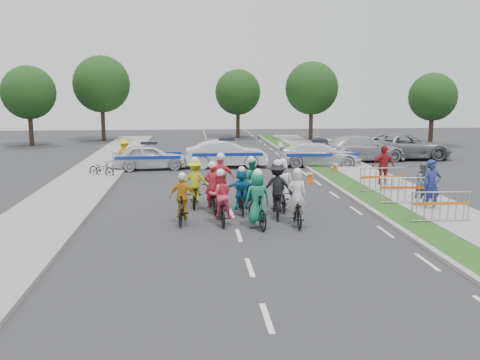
{
  "coord_description": "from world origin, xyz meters",
  "views": [
    {
      "loc": [
        -1.43,
        -15.7,
        4.37
      ],
      "look_at": [
        0.37,
        3.67,
        1.1
      ],
      "focal_mm": 40.0,
      "sensor_mm": 36.0,
      "label": 1
    }
  ],
  "objects": [
    {
      "name": "sidewalk_left",
      "position": [
        -6.5,
        5.0,
        0.07
      ],
      "size": [
        3.0,
        60.0,
        0.13
      ],
      "primitive_type": "cube",
      "color": "gray",
      "rests_on": "ground"
    },
    {
      "name": "civilian_sedan",
      "position": [
        9.16,
        16.55,
        0.8
      ],
      "size": [
        5.82,
        3.05,
        1.61
      ],
      "primitive_type": "imported",
      "rotation": [
        0.0,
        0.0,
        1.72
      ],
      "color": "#ACACB1",
      "rests_on": "ground"
    },
    {
      "name": "tree_3",
      "position": [
        -9.0,
        32.0,
        4.89
      ],
      "size": [
        4.9,
        4.9,
        7.35
      ],
      "color": "#382619",
      "rests_on": "ground"
    },
    {
      "name": "barrier_1",
      "position": [
        6.7,
        3.61,
        0.56
      ],
      "size": [
        2.04,
        0.69,
        1.12
      ],
      "primitive_type": null,
      "rotation": [
        0.0,
        0.0,
        -0.1
      ],
      "color": "#A5A8AD",
      "rests_on": "ground"
    },
    {
      "name": "tree_1",
      "position": [
        9.0,
        30.0,
        4.54
      ],
      "size": [
        4.55,
        4.55,
        6.82
      ],
      "color": "#382619",
      "rests_on": "ground"
    },
    {
      "name": "rider_5",
      "position": [
        0.36,
        2.9,
        0.73
      ],
      "size": [
        1.38,
        1.65,
        1.73
      ],
      "rotation": [
        0.0,
        0.0,
        3.14
      ],
      "color": "black",
      "rests_on": "ground"
    },
    {
      "name": "rider_8",
      "position": [
        0.86,
        4.37,
        0.71
      ],
      "size": [
        0.83,
        1.91,
        1.91
      ],
      "rotation": [
        0.0,
        0.0,
        3.2
      ],
      "color": "black",
      "rests_on": "ground"
    },
    {
      "name": "police_car_2",
      "position": [
        6.02,
        14.58,
        0.7
      ],
      "size": [
        5.05,
        2.62,
        1.4
      ],
      "primitive_type": "imported",
      "rotation": [
        0.0,
        0.0,
        1.43
      ],
      "color": "silver",
      "rests_on": "ground"
    },
    {
      "name": "rider_1",
      "position": [
        0.68,
        0.93,
        0.75
      ],
      "size": [
        0.89,
        1.9,
        1.93
      ],
      "rotation": [
        0.0,
        0.0,
        3.33
      ],
      "color": "black",
      "rests_on": "ground"
    },
    {
      "name": "rider_4",
      "position": [
        1.56,
        2.44,
        0.78
      ],
      "size": [
        1.2,
        2.06,
        2.02
      ],
      "rotation": [
        0.0,
        0.0,
        3.0
      ],
      "color": "black",
      "rests_on": "ground"
    },
    {
      "name": "spectator_0",
      "position": [
        7.29,
        2.68,
        0.95
      ],
      "size": [
        0.7,
        0.47,
        1.9
      ],
      "primitive_type": "imported",
      "rotation": [
        0.0,
        0.0,
        0.02
      ],
      "color": "navy",
      "rests_on": "ground"
    },
    {
      "name": "rider_0",
      "position": [
        1.99,
        1.1,
        0.63
      ],
      "size": [
        0.74,
        1.9,
        1.91
      ],
      "rotation": [
        0.0,
        0.0,
        3.09
      ],
      "color": "black",
      "rests_on": "ground"
    },
    {
      "name": "tree_2",
      "position": [
        18.0,
        26.0,
        3.83
      ],
      "size": [
        3.85,
        3.85,
        5.77
      ],
      "color": "#382619",
      "rests_on": "ground"
    },
    {
      "name": "tree_4",
      "position": [
        3.0,
        34.0,
        4.19
      ],
      "size": [
        4.2,
        4.2,
        6.3
      ],
      "color": "#382619",
      "rests_on": "ground"
    },
    {
      "name": "civilian_suv",
      "position": [
        12.3,
        17.27,
        0.8
      ],
      "size": [
        5.84,
        2.78,
        1.61
      ],
      "primitive_type": "imported",
      "rotation": [
        0.0,
        0.0,
        1.55
      ],
      "color": "slate",
      "rests_on": "ground"
    },
    {
      "name": "spectator_1",
      "position": [
        7.72,
        4.29,
        0.79
      ],
      "size": [
        0.92,
        0.82,
        1.57
      ],
      "primitive_type": "imported",
      "rotation": [
        0.0,
        0.0,
        0.34
      ],
      "color": "slate",
      "rests_on": "ground"
    },
    {
      "name": "cone_1",
      "position": [
        6.29,
        12.05,
        0.34
      ],
      "size": [
        0.4,
        0.4,
        0.7
      ],
      "color": "#F24C0C",
      "rests_on": "ground"
    },
    {
      "name": "rider_10",
      "position": [
        -1.28,
        4.3,
        0.74
      ],
      "size": [
        1.11,
        1.93,
        1.91
      ],
      "rotation": [
        0.0,
        0.0,
        3.04
      ],
      "color": "black",
      "rests_on": "ground"
    },
    {
      "name": "rider_3",
      "position": [
        -1.71,
        1.61,
        0.68
      ],
      "size": [
        0.92,
        1.71,
        1.75
      ],
      "rotation": [
        0.0,
        0.0,
        3.01
      ],
      "color": "black",
      "rests_on": "ground"
    },
    {
      "name": "tree_0",
      "position": [
        -14.0,
        28.0,
        4.19
      ],
      "size": [
        4.2,
        4.2,
        6.3
      ],
      "color": "#382619",
      "rests_on": "ground"
    },
    {
      "name": "cone_0",
      "position": [
        4.24,
        9.06,
        0.34
      ],
      "size": [
        0.4,
        0.4,
        0.7
      ],
      "color": "#F24C0C",
      "rests_on": "ground"
    },
    {
      "name": "police_car_1",
      "position": [
        0.62,
        14.68,
        0.76
      ],
      "size": [
        4.66,
        1.69,
        1.53
      ],
      "primitive_type": "imported",
      "rotation": [
        0.0,
        0.0,
        1.59
      ],
      "color": "silver",
      "rests_on": "ground"
    },
    {
      "name": "ground",
      "position": [
        0.0,
        0.0,
        0.0
      ],
      "size": [
        90.0,
        90.0,
        0.0
      ],
      "primitive_type": "plane",
      "color": "#28282B",
      "rests_on": "ground"
    },
    {
      "name": "rider_7",
      "position": [
        1.91,
        3.4,
        0.75
      ],
      "size": [
        0.83,
        1.86,
        1.94
      ],
      "rotation": [
        0.0,
        0.0,
        3.1
      ],
      "color": "black",
      "rests_on": "ground"
    },
    {
      "name": "marshal_hiviz",
      "position": [
        -5.08,
        14.2,
        0.86
      ],
      "size": [
        1.25,
        1.22,
        1.71
      ],
      "primitive_type": "imported",
      "rotation": [
        0.0,
        0.0,
        2.4
      ],
      "color": "#E0BA0B",
      "rests_on": "ground"
    },
    {
      "name": "spectator_2",
      "position": [
        7.28,
        7.6,
        0.96
      ],
      "size": [
        1.2,
        0.7,
        1.92
      ],
      "primitive_type": "imported",
      "rotation": [
        0.0,
        0.0,
        0.21
      ],
      "color": "maroon",
      "rests_on": "ground"
    },
    {
      "name": "rider_2",
      "position": [
        -0.47,
        1.54,
        0.69
      ],
      "size": [
        0.81,
        1.86,
        1.86
      ],
      "rotation": [
        0.0,
        0.0,
        3.2
      ],
      "color": "black",
      "rests_on": "ground"
    },
    {
      "name": "curb_right",
      "position": [
        5.1,
        5.0,
        0.06
      ],
      "size": [
        0.2,
        60.0,
        0.12
      ],
      "primitive_type": "cube",
      "color": "gray",
      "rests_on": "ground"
    },
    {
      "name": "grass_strip",
      "position": [
        5.8,
        5.0,
        0.06
      ],
      "size": [
        1.2,
        60.0,
        0.11
      ],
      "primitive_type": "cube",
      "color": "#294E19",
      "rests_on": "ground"
    },
    {
      "name": "sidewalk_right",
      "position": [
        7.6,
        5.0,
        0.07
      ],
      "size": [
        2.4,
        60.0,
        0.13
      ],
      "primitive_type": "cube",
      "color": "gray",
      "rests_on": "ground"
    },
    {
      "name": "police_car_0",
      "position": [
        -3.73,
        14.23,
        0.7
      ],
      "size": [
        4.3,
        2.16,
        1.41
      ],
      "primitive_type": "imported",
      "rotation": [
        0.0,
        0.0,
        1.69
      ],
      "color": "silver",
      "rests_on": "ground"
    },
    {
      "name": "barrier_0",
      "position": [
        6.7,
        0.71,
        0.56
      ],
      "size": [
        2.01,
        0.56,
        1.12
      ],
      "primitive_type": null,
      "rotation": [
        0.0,
        0.0,
        -0.03
      ],
      "color": "#A5A8AD",
      "rests_on": "ground"
    },
    {
      "name": "barrier_2",
      "position": [
        6.7,
        6.17,
        0.56
      ],
      "size": [
        2.03,
        0.66,
        1.12
      ],
      "primitive_type": null,
      "rotation": [
        0.0,
        0.0,
        0.08
      ],
      "color": "#A5A8AD",
      "rests_on": "ground"
    },
    {
      "name": "parked_bike",
      "position": [
        -5.97,
        11.75,
        0.43
      ],
      "size": [
        1.67,
        1.36,
        0.85
      ],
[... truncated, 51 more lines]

